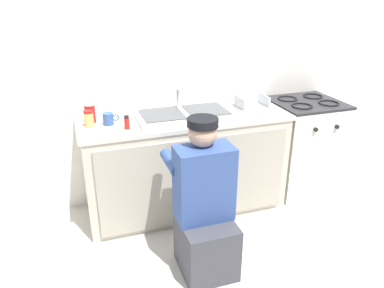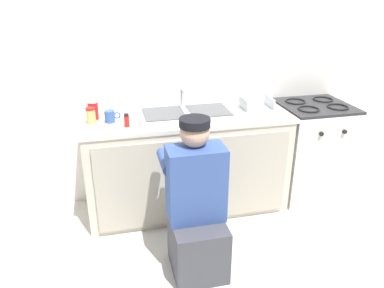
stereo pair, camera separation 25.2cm
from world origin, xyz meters
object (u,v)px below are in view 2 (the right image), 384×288
(condiment_jar, at_px, (91,115))
(spice_bottle_red, at_px, (127,120))
(dish_rack_tray, at_px, (256,107))
(soda_cup_red, at_px, (93,110))
(plumber_person, at_px, (197,211))
(stove_range, at_px, (310,149))
(coffee_mug, at_px, (110,116))
(sink_double_basin, at_px, (186,113))

(condiment_jar, bearing_deg, spice_bottle_red, -27.86)
(dish_rack_tray, bearing_deg, soda_cup_red, 176.93)
(plumber_person, bearing_deg, stove_range, 31.62)
(dish_rack_tray, distance_m, coffee_mug, 1.24)
(soda_cup_red, distance_m, dish_rack_tray, 1.37)
(sink_double_basin, xyz_separation_m, stove_range, (1.19, -0.00, -0.45))
(spice_bottle_red, xyz_separation_m, condiment_jar, (-0.27, 0.14, 0.01))
(dish_rack_tray, xyz_separation_m, coffee_mug, (-1.24, -0.03, 0.02))
(dish_rack_tray, bearing_deg, coffee_mug, -178.71)
(plumber_person, relative_size, soda_cup_red, 7.26)
(coffee_mug, distance_m, condiment_jar, 0.15)
(coffee_mug, xyz_separation_m, condiment_jar, (-0.15, 0.01, 0.02))
(coffee_mug, bearing_deg, dish_rack_tray, 1.29)
(condiment_jar, bearing_deg, sink_double_basin, 0.99)
(dish_rack_tray, relative_size, spice_bottle_red, 2.67)
(plumber_person, distance_m, dish_rack_tray, 1.17)
(sink_double_basin, distance_m, soda_cup_red, 0.75)
(spice_bottle_red, bearing_deg, condiment_jar, 152.14)
(coffee_mug, relative_size, spice_bottle_red, 1.20)
(soda_cup_red, height_order, spice_bottle_red, soda_cup_red)
(sink_double_basin, height_order, coffee_mug, sink_double_basin)
(soda_cup_red, distance_m, condiment_jar, 0.10)
(soda_cup_red, bearing_deg, plumber_person, -54.09)
(stove_range, bearing_deg, coffee_mug, -179.42)
(plumber_person, xyz_separation_m, soda_cup_red, (-0.64, 0.88, 0.48))
(stove_range, height_order, spice_bottle_red, spice_bottle_red)
(dish_rack_tray, height_order, condiment_jar, condiment_jar)
(plumber_person, height_order, condiment_jar, plumber_person)
(stove_range, relative_size, soda_cup_red, 5.88)
(plumber_person, height_order, soda_cup_red, plumber_person)
(dish_rack_tray, bearing_deg, plumber_person, -132.08)
(stove_range, bearing_deg, sink_double_basin, 179.90)
(coffee_mug, bearing_deg, sink_double_basin, 1.89)
(condiment_jar, bearing_deg, soda_cup_red, 79.10)
(plumber_person, bearing_deg, dish_rack_tray, 47.92)
(plumber_person, bearing_deg, condiment_jar, 129.82)
(dish_rack_tray, height_order, spice_bottle_red, dish_rack_tray)
(stove_range, distance_m, plumber_person, 1.53)
(stove_range, bearing_deg, dish_rack_tray, 179.01)
(condiment_jar, bearing_deg, dish_rack_tray, 0.86)
(stove_range, height_order, dish_rack_tray, dish_rack_tray)
(condiment_jar, bearing_deg, coffee_mug, -2.78)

